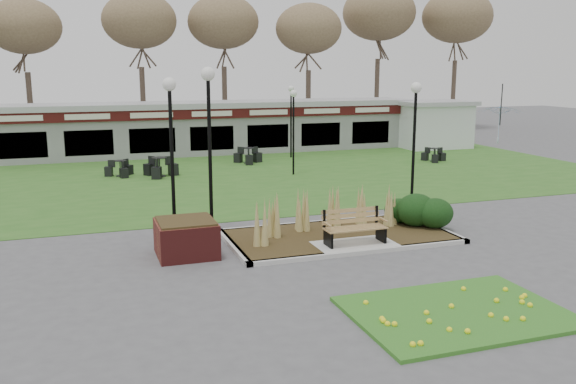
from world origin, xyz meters
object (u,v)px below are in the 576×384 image
object	(u,v)px
service_hut	(432,124)
lamp_post_mid_right	(293,113)
food_pavilion	(207,127)
bistro_set_b	(120,171)
brick_planter	(186,238)
lamp_post_far_right	(291,105)
park_bench	(354,226)
bistro_set_d	(434,157)
lamp_post_near_left	(171,123)
bistro_set_a	(248,158)
lamp_post_near_right	(415,118)
bistro_set_c	(160,170)
patio_umbrella	(500,124)
lamp_post_mid_left	(209,113)

from	to	relation	value
service_hut	lamp_post_mid_right	world-z (taller)	lamp_post_mid_right
food_pavilion	bistro_set_b	size ratio (longest dim) A/B	18.94
brick_planter	lamp_post_far_right	bearing A→B (deg)	62.00
park_bench	service_hut	size ratio (longest dim) A/B	0.39
lamp_post_mid_right	bistro_set_d	size ratio (longest dim) A/B	2.97
lamp_post_near_left	bistro_set_a	distance (m)	14.24
lamp_post_near_left	lamp_post_near_right	size ratio (longest dim) A/B	1.05
food_pavilion	bistro_set_c	world-z (taller)	food_pavilion
bistro_set_d	lamp_post_far_right	bearing A→B (deg)	150.28
food_pavilion	bistro_set_b	xyz separation A→B (m)	(-5.22, -6.35, -1.22)
lamp_post_near_right	lamp_post_near_left	bearing A→B (deg)	-174.21
food_pavilion	lamp_post_mid_right	distance (m)	8.82
brick_planter	bistro_set_a	size ratio (longest dim) A/B	1.03
service_hut	lamp_post_near_left	xyz separation A→B (m)	(-17.94, -15.28, 1.85)
brick_planter	service_hut	world-z (taller)	service_hut
bistro_set_d	lamp_post_near_right	bearing A→B (deg)	-125.86
lamp_post_far_right	bistro_set_b	size ratio (longest dim) A/B	2.97
service_hut	bistro_set_c	size ratio (longest dim) A/B	2.77
park_bench	lamp_post_far_right	world-z (taller)	lamp_post_far_right
bistro_set_a	bistro_set_d	distance (m)	9.61
lamp_post_mid_right	bistro_set_b	size ratio (longest dim) A/B	2.94
lamp_post_mid_right	bistro_set_a	distance (m)	4.75
lamp_post_near_left	patio_umbrella	size ratio (longest dim) A/B	1.56
brick_planter	service_hut	xyz separation A→B (m)	(17.90, 17.00, 0.97)
lamp_post_far_right	patio_umbrella	bearing A→B (deg)	-19.00
lamp_post_near_left	lamp_post_mid_left	world-z (taller)	lamp_post_mid_left
brick_planter	bistro_set_d	xyz separation A→B (m)	(14.87, 11.91, -0.23)
park_bench	lamp_post_mid_left	size ratio (longest dim) A/B	0.35
brick_planter	patio_umbrella	size ratio (longest dim) A/B	0.52
lamp_post_near_left	lamp_post_near_right	xyz separation A→B (m)	(8.14, 0.82, -0.15)
bistro_set_a	bistro_set_d	size ratio (longest dim) A/B	1.13
food_pavilion	lamp_post_mid_left	world-z (taller)	lamp_post_mid_left
bistro_set_b	patio_umbrella	size ratio (longest dim) A/B	0.45
lamp_post_mid_left	patio_umbrella	bearing A→B (deg)	28.86
lamp_post_far_right	patio_umbrella	size ratio (longest dim) A/B	1.33
service_hut	lamp_post_near_left	world-z (taller)	lamp_post_near_left
patio_umbrella	lamp_post_near_left	bearing A→B (deg)	-151.51
bistro_set_b	lamp_post_near_left	bearing A→B (deg)	-85.94
brick_planter	patio_umbrella	xyz separation A→B (m)	(18.91, 12.00, 1.33)
lamp_post_near_right	lamp_post_mid_right	world-z (taller)	lamp_post_near_right
park_bench	lamp_post_far_right	bearing A→B (deg)	76.55
park_bench	bistro_set_c	bearing A→B (deg)	105.60
lamp_post_mid_left	bistro_set_d	distance (m)	17.13
lamp_post_near_left	bistro_set_b	distance (m)	11.35
brick_planter	patio_umbrella	distance (m)	22.43
bistro_set_d	service_hut	bearing A→B (deg)	59.21
bistro_set_b	patio_umbrella	bearing A→B (deg)	-1.79
lamp_post_mid_right	service_hut	bearing A→B (deg)	29.88
lamp_post_near_right	lamp_post_far_right	size ratio (longest dim) A/B	1.12
lamp_post_near_left	lamp_post_mid_right	bearing A→B (deg)	52.79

